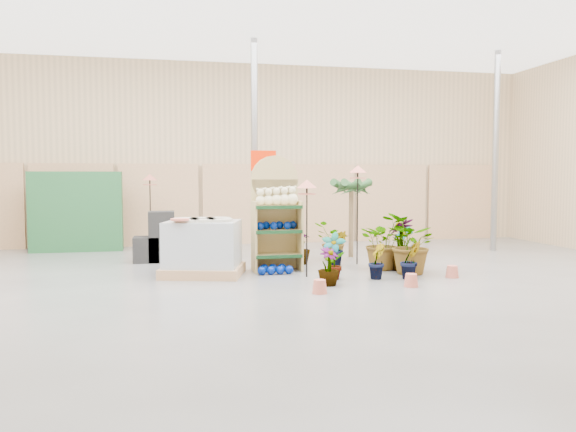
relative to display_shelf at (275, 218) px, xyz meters
name	(u,v)px	position (x,y,z in m)	size (l,w,h in m)	color
room	(277,144)	(-0.15, -0.99, 1.27)	(15.20, 12.10, 4.70)	slate
display_shelf	(275,218)	(0.00, 0.00, 0.00)	(0.87, 0.55, 2.07)	tan
teddy_bears	(278,198)	(0.03, -0.10, 0.37)	(0.77, 0.21, 0.34)	beige
gazing_balls_shelf	(277,225)	(0.00, -0.12, -0.13)	(0.76, 0.26, 0.14)	navy
gazing_balls_floor	(274,269)	(-0.10, -0.44, -0.87)	(0.63, 0.39, 0.15)	navy
pallet_stack	(203,248)	(-1.32, -0.35, -0.47)	(1.55, 1.40, 0.98)	tan
charcoal_planters	(157,241)	(-2.14, 1.39, -0.53)	(0.80, 0.50, 1.00)	black
trellis_stock	(76,212)	(-3.95, 3.30, -0.04)	(2.00, 0.30, 1.80)	#205A2E
offer_sign	(263,182)	(-0.05, 1.08, 0.62)	(0.50, 0.08, 2.20)	gray
bird_table_front	(307,187)	(0.38, -0.85, 0.57)	(0.34, 0.34, 1.64)	black
bird_table_right	(358,173)	(1.65, 0.28, 0.82)	(0.34, 0.34, 1.90)	black
bird_table_back	(150,180)	(-2.32, 2.97, 0.67)	(0.34, 0.34, 1.75)	black
palm	(351,186)	(1.84, 1.25, 0.55)	(0.70, 0.70, 1.75)	brown
potted_plant_0	(333,256)	(0.75, -1.19, -0.56)	(0.41, 0.28, 0.78)	#234A22
potted_plant_1	(376,261)	(1.46, -1.26, -0.65)	(0.32, 0.26, 0.59)	#234A22
potted_plant_2	(384,242)	(1.94, -0.37, -0.45)	(0.90, 0.78, 1.00)	#234A22
potted_plant_3	(402,244)	(2.23, -0.50, -0.48)	(0.52, 0.52, 0.94)	#234A22
potted_plant_4	(404,244)	(2.55, 0.14, -0.56)	(0.40, 0.27, 0.76)	#234A22
potted_plant_5	(337,248)	(1.23, 0.21, -0.61)	(0.37, 0.30, 0.67)	#234A22
potted_plant_6	(333,241)	(1.32, 0.86, -0.56)	(0.69, 0.60, 0.77)	#234A22
potted_plant_7	(329,267)	(0.54, -1.65, -0.65)	(0.33, 0.33, 0.59)	#234A22
potted_plant_9	(411,260)	(2.00, -1.41, -0.62)	(0.35, 0.28, 0.64)	#234A22
potted_plant_10	(412,244)	(2.21, -0.98, -0.42)	(0.95, 0.83, 1.06)	#234A22
potted_plant_11	(300,246)	(0.58, 0.53, -0.60)	(0.39, 0.39, 0.69)	#234A22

